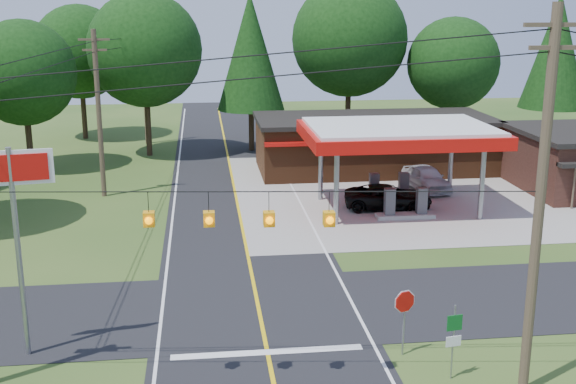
{
  "coord_description": "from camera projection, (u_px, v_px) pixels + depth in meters",
  "views": [
    {
      "loc": [
        -2.0,
        -25.71,
        11.47
      ],
      "look_at": [
        2.0,
        7.0,
        2.8
      ],
      "focal_mm": 45.0,
      "sensor_mm": 36.0,
      "label": 1
    }
  ],
  "objects": [
    {
      "name": "utility_pole_near_right",
      "position": [
        540.0,
        203.0,
        20.48
      ],
      "size": [
        1.8,
        0.3,
        11.5
      ],
      "color": "#473828",
      "rests_on": "ground"
    },
    {
      "name": "main_highway",
      "position": [
        259.0,
        309.0,
        27.83
      ],
      "size": [
        8.0,
        120.0,
        0.02
      ],
      "primitive_type": "cube",
      "color": "black",
      "rests_on": "ground"
    },
    {
      "name": "suv_car",
      "position": [
        388.0,
        197.0,
        41.19
      ],
      "size": [
        5.68,
        5.68,
        1.38
      ],
      "primitive_type": "imported",
      "rotation": [
        0.0,
        0.0,
        1.41
      ],
      "color": "black",
      "rests_on": "ground"
    },
    {
      "name": "convenience_store",
      "position": [
        373.0,
        143.0,
        50.59
      ],
      "size": [
        16.4,
        7.55,
        3.8
      ],
      "color": "#552E18",
      "rests_on": "ground"
    },
    {
      "name": "lane_center_yellow",
      "position": [
        259.0,
        309.0,
        27.83
      ],
      "size": [
        0.15,
        110.0,
        0.0
      ],
      "primitive_type": "cube",
      "color": "yellow",
      "rests_on": "main_highway"
    },
    {
      "name": "big_stop_sign",
      "position": [
        13.0,
        203.0,
        22.92
      ],
      "size": [
        2.62,
        0.51,
        7.1
      ],
      "color": "gray",
      "rests_on": "ground"
    },
    {
      "name": "treeline_backdrop",
      "position": [
        241.0,
        63.0,
        49.07
      ],
      "size": [
        70.27,
        51.59,
        13.3
      ],
      "color": "#332316",
      "rests_on": "ground"
    },
    {
      "name": "gas_canopy",
      "position": [
        399.0,
        136.0,
        40.29
      ],
      "size": [
        10.6,
        7.4,
        4.88
      ],
      "color": "gray",
      "rests_on": "ground"
    },
    {
      "name": "route_sign_post",
      "position": [
        454.0,
        335.0,
        22.33
      ],
      "size": [
        0.51,
        0.12,
        2.49
      ],
      "color": "gray",
      "rests_on": "ground"
    },
    {
      "name": "utility_pole_far_left",
      "position": [
        99.0,
        111.0,
        42.85
      ],
      "size": [
        1.8,
        0.3,
        10.0
      ],
      "color": "#473828",
      "rests_on": "ground"
    },
    {
      "name": "cross_road",
      "position": [
        259.0,
        309.0,
        27.83
      ],
      "size": [
        70.0,
        7.0,
        0.02
      ],
      "primitive_type": "cube",
      "color": "black",
      "rests_on": "ground"
    },
    {
      "name": "overhead_beacons",
      "position": [
        239.0,
        195.0,
        20.38
      ],
      "size": [
        17.04,
        2.04,
        1.03
      ],
      "color": "black",
      "rests_on": "ground"
    },
    {
      "name": "sedan_car",
      "position": [
        426.0,
        178.0,
        45.37
      ],
      "size": [
        5.11,
        5.11,
        1.55
      ],
      "primitive_type": "imported",
      "rotation": [
        0.0,
        0.0,
        0.14
      ],
      "color": "silver",
      "rests_on": "ground"
    },
    {
      "name": "octagonal_stop_sign",
      "position": [
        405.0,
        307.0,
        23.81
      ],
      "size": [
        0.78,
        0.3,
        2.34
      ],
      "color": "gray",
      "rests_on": "ground"
    },
    {
      "name": "utility_pole_north",
      "position": [
        145.0,
        87.0,
        59.46
      ],
      "size": [
        0.3,
        0.3,
        9.5
      ],
      "color": "#473828",
      "rests_on": "ground"
    },
    {
      "name": "ground",
      "position": [
        259.0,
        309.0,
        27.84
      ],
      "size": [
        120.0,
        120.0,
        0.0
      ],
      "primitive_type": "plane",
      "color": "#2C4C1A",
      "rests_on": "ground"
    }
  ]
}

